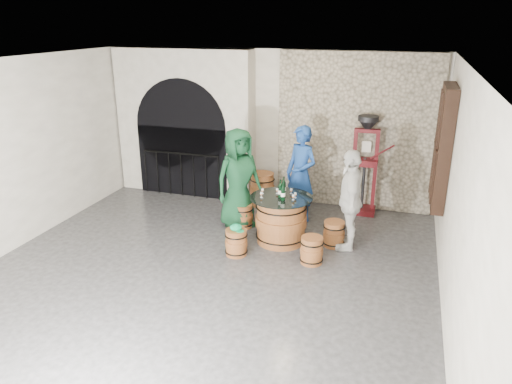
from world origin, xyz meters
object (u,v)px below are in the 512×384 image
(person_green, at_px, (239,178))
(person_blue, at_px, (301,174))
(wine_bottle_center, at_px, (283,193))
(wine_bottle_right, at_px, (284,187))
(barrel_stool_left, at_px, (243,216))
(corking_press, at_px, (365,158))
(barrel_table, at_px, (281,220))
(person_white, at_px, (350,200))
(side_barrel, at_px, (262,189))
(barrel_stool_right, at_px, (334,234))
(barrel_stool_far, at_px, (297,211))
(wine_bottle_left, at_px, (280,190))
(barrel_stool_near_right, at_px, (312,250))
(barrel_stool_near_left, at_px, (236,242))

(person_green, xyz_separation_m, person_blue, (1.05, 0.66, -0.01))
(wine_bottle_center, height_order, wine_bottle_right, same)
(barrel_stool_left, distance_m, corking_press, 2.70)
(wine_bottle_center, xyz_separation_m, corking_press, (1.17, 1.96, 0.19))
(barrel_table, bearing_deg, person_white, 6.62)
(person_green, distance_m, side_barrel, 1.33)
(person_white, distance_m, side_barrel, 2.56)
(wine_bottle_center, bearing_deg, barrel_stool_right, 15.16)
(wine_bottle_right, bearing_deg, barrel_table, -89.32)
(person_blue, bearing_deg, barrel_stool_far, -65.51)
(person_white, relative_size, side_barrel, 2.49)
(wine_bottle_left, distance_m, wine_bottle_right, 0.18)
(barrel_stool_left, relative_size, wine_bottle_right, 1.42)
(barrel_stool_near_right, distance_m, wine_bottle_right, 1.29)
(person_blue, relative_size, person_white, 1.07)
(barrel_stool_far, bearing_deg, barrel_stool_near_right, -68.85)
(wine_bottle_right, bearing_deg, person_blue, 84.12)
(wine_bottle_right, relative_size, side_barrel, 0.46)
(person_blue, height_order, wine_bottle_right, person_blue)
(barrel_stool_left, relative_size, person_blue, 0.24)
(barrel_table, xyz_separation_m, barrel_stool_right, (0.93, 0.11, -0.19))
(wine_bottle_center, bearing_deg, barrel_table, 114.69)
(barrel_stool_left, height_order, side_barrel, side_barrel)
(barrel_stool_right, bearing_deg, barrel_table, -173.38)
(barrel_stool_near_right, xyz_separation_m, corking_press, (0.54, 2.47, 0.94))
(person_green, height_order, wine_bottle_right, person_green)
(barrel_stool_far, distance_m, person_white, 1.50)
(barrel_stool_near_right, relative_size, wine_bottle_right, 1.42)
(barrel_stool_near_left, relative_size, person_green, 0.24)
(barrel_stool_left, distance_m, wine_bottle_left, 1.20)
(barrel_stool_near_right, bearing_deg, barrel_stool_far, 111.15)
(person_white, bearing_deg, wine_bottle_right, -100.39)
(barrel_stool_near_right, relative_size, person_blue, 0.24)
(barrel_stool_left, xyz_separation_m, person_white, (2.01, -0.26, 0.66))
(wine_bottle_left, bearing_deg, wine_bottle_center, -55.69)
(person_green, relative_size, side_barrel, 2.69)
(wine_bottle_right, bearing_deg, wine_bottle_left, -94.15)
(person_blue, bearing_deg, barrel_stool_left, -113.85)
(wine_bottle_right, distance_m, side_barrel, 1.81)
(barrel_table, distance_m, wine_bottle_center, 0.58)
(barrel_table, bearing_deg, side_barrel, 117.51)
(barrel_stool_right, height_order, side_barrel, side_barrel)
(person_green, bearing_deg, person_white, -59.09)
(barrel_stool_right, bearing_deg, barrel_stool_near_right, -108.06)
(barrel_stool_right, height_order, wine_bottle_right, wine_bottle_right)
(barrel_stool_left, distance_m, barrel_stool_far, 1.08)
(barrel_stool_far, xyz_separation_m, barrel_stool_near_left, (-0.66, -1.67, 0.00))
(barrel_table, bearing_deg, wine_bottle_center, -65.31)
(person_blue, bearing_deg, barrel_table, -65.51)
(barrel_stool_far, relative_size, wine_bottle_right, 1.42)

